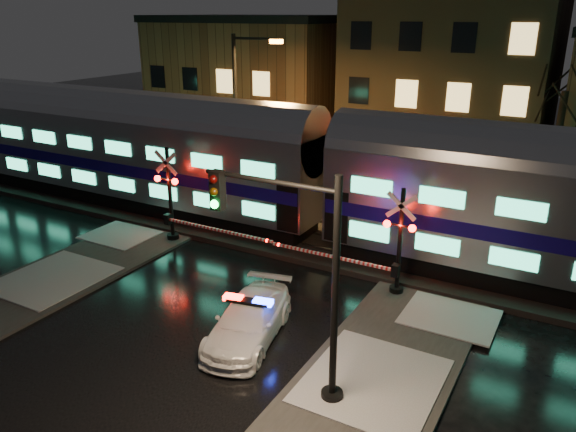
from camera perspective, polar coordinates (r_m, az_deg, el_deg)
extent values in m
plane|color=black|center=(21.22, -5.08, -7.28)|extent=(120.00, 120.00, 0.00)
cube|color=black|center=(25.06, 1.32, -2.48)|extent=(90.00, 4.20, 0.24)
cube|color=brown|center=(44.70, -3.27, 13.29)|extent=(14.00, 10.00, 9.00)
cube|color=brown|center=(39.19, 16.54, 13.43)|extent=(12.00, 11.00, 11.50)
cube|color=black|center=(31.77, -17.75, 2.46)|extent=(24.00, 2.40, 0.80)
cube|color=#B7BAC1|center=(31.20, -18.19, 6.49)|extent=(25.00, 3.05, 3.80)
cube|color=#130A72|center=(31.29, -18.11, 5.78)|extent=(24.75, 3.09, 0.55)
cube|color=#3FF2B3|center=(30.48, -20.07, 3.73)|extent=(21.00, 0.05, 0.62)
cube|color=#3FF2B3|center=(30.06, -20.48, 7.02)|extent=(21.00, 0.05, 0.62)
cylinder|color=#B7BAC1|center=(30.87, -18.53, 9.55)|extent=(25.00, 3.05, 3.05)
imported|color=white|center=(17.83, -4.03, -10.56)|extent=(2.75, 4.77, 1.30)
cube|color=black|center=(17.49, -4.08, -8.61)|extent=(1.40, 0.63, 0.09)
cube|color=#FF0C05|center=(17.63, -5.58, -8.26)|extent=(0.65, 0.43, 0.15)
cube|color=#1426FF|center=(17.32, -2.55, -8.73)|extent=(0.65, 0.43, 0.15)
cylinder|color=black|center=(21.00, 10.93, -7.44)|extent=(0.51, 0.51, 0.30)
cylinder|color=black|center=(20.22, 11.28, -2.72)|extent=(0.16, 0.16, 4.05)
sphere|color=#FF0C05|center=(19.93, 10.01, -0.79)|extent=(0.26, 0.26, 0.26)
sphere|color=#FF0C05|center=(19.68, 12.50, -1.24)|extent=(0.26, 0.26, 0.26)
cube|color=white|center=(21.21, 4.40, -4.10)|extent=(5.06, 0.10, 0.10)
cube|color=black|center=(20.39, 10.87, -5.46)|extent=(0.25, 0.30, 0.45)
cylinder|color=black|center=(25.78, -11.58, -2.15)|extent=(0.54, 0.54, 0.32)
cylinder|color=black|center=(25.11, -11.89, 2.06)|extent=(0.17, 0.17, 4.30)
sphere|color=#FF0C05|center=(25.08, -13.12, 3.74)|extent=(0.28, 0.28, 0.28)
sphere|color=#FF0C05|center=(24.46, -11.43, 3.45)|extent=(0.28, 0.28, 0.28)
cube|color=white|center=(23.66, -7.16, -1.41)|extent=(5.37, 0.10, 0.10)
cube|color=black|center=(25.26, -12.10, -0.30)|extent=(0.25, 0.30, 0.45)
cylinder|color=black|center=(15.60, 4.47, -17.79)|extent=(0.58, 0.58, 0.31)
cylinder|color=black|center=(13.99, 4.80, -8.18)|extent=(0.19, 0.19, 6.22)
cylinder|color=black|center=(13.77, -1.97, 3.57)|extent=(3.73, 0.12, 0.12)
cube|color=black|center=(14.55, -7.17, 2.62)|extent=(0.33, 0.29, 1.04)
sphere|color=#0CFF3F|center=(14.53, -7.48, 1.20)|extent=(0.23, 0.23, 0.23)
cylinder|color=black|center=(30.19, -5.30, 9.71)|extent=(0.22, 0.22, 8.69)
cylinder|color=black|center=(29.02, -3.34, 17.55)|extent=(2.61, 0.13, 0.13)
cube|color=orange|center=(28.41, -1.20, 17.31)|extent=(0.60, 0.30, 0.20)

